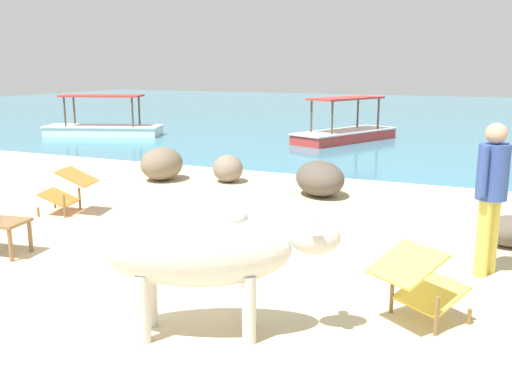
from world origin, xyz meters
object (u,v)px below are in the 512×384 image
object	(u,v)px
person_standing	(492,187)
boat_white	(103,127)
deck_chair_near	(68,188)
cow	(204,250)
deck_chair_far	(419,281)
boat_red	(345,132)

from	to	relation	value
person_standing	boat_white	bearing A→B (deg)	168.27
deck_chair_near	boat_white	distance (m)	10.28
boat_white	cow	bearing A→B (deg)	-68.00
deck_chair_far	boat_white	xyz separation A→B (m)	(-11.43, 10.07, -0.13)
deck_chair_near	boat_red	world-z (taller)	boat_red
boat_red	person_standing	bearing A→B (deg)	-133.83
deck_chair_near	person_standing	world-z (taller)	person_standing
person_standing	boat_white	world-z (taller)	person_standing
deck_chair_near	person_standing	bearing A→B (deg)	161.70
cow	deck_chair_far	bearing A→B (deg)	7.04
cow	boat_white	bearing A→B (deg)	107.93
cow	deck_chair_far	distance (m)	1.87
boat_white	boat_red	world-z (taller)	same
person_standing	boat_white	distance (m)	14.65
boat_white	person_standing	bearing A→B (deg)	-55.46
person_standing	boat_red	bearing A→B (deg)	137.24
cow	deck_chair_far	xyz separation A→B (m)	(1.57, 0.94, -0.34)
person_standing	cow	bearing A→B (deg)	-105.47
boat_white	deck_chair_far	bearing A→B (deg)	-61.20
boat_red	cow	bearing A→B (deg)	-146.48
boat_white	boat_red	distance (m)	7.66
deck_chair_near	person_standing	size ratio (longest dim) A/B	0.55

